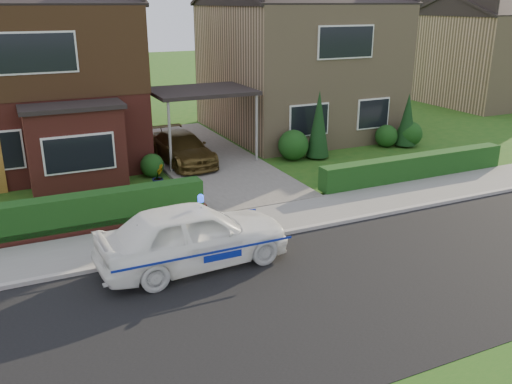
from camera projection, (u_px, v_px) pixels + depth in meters
ground at (369, 281)px, 12.11m from camera, size 120.00×120.00×0.00m
road at (369, 281)px, 12.11m from camera, size 60.00×6.00×0.02m
kerb at (302, 230)px, 14.70m from camera, size 60.00×0.16×0.12m
sidewalk at (284, 217)px, 15.60m from camera, size 60.00×2.00×0.10m
driveway at (203, 158)px, 21.50m from camera, size 3.80×12.00×0.12m
house_left at (29, 61)px, 20.43m from camera, size 7.50×9.53×7.25m
house_right at (296, 53)px, 25.18m from camera, size 7.50×8.06×7.25m
carport_link at (201, 92)px, 20.60m from camera, size 3.80×3.00×2.77m
dwarf_wall at (68, 232)px, 14.27m from camera, size 7.70×0.25×0.36m
hedge_left at (68, 236)px, 14.46m from camera, size 7.50×0.55×0.90m
hedge_right at (413, 180)px, 19.00m from camera, size 7.50×0.55×0.80m
shrub_left_mid at (107, 166)px, 18.25m from camera, size 1.32×1.32×1.32m
shrub_left_near at (152, 165)px, 19.23m from camera, size 0.84×0.84×0.84m
shrub_right_near at (293, 145)px, 21.23m from camera, size 1.20×1.20×1.20m
shrub_right_mid at (386, 136)px, 23.19m from camera, size 0.96×0.96×0.96m
shrub_right_far at (410, 134)px, 23.31m from camera, size 1.08×1.08×1.08m
conifer_a at (319, 126)px, 21.23m from camera, size 0.90×0.90×2.60m
conifer_b at (407, 121)px, 23.05m from camera, size 0.90×0.90×2.20m
neighbour_right at (484, 60)px, 32.91m from camera, size 6.50×7.00×5.20m
police_car at (193, 235)px, 12.60m from camera, size 4.14×4.60×1.70m
driveway_car at (182, 148)px, 20.42m from camera, size 1.87×4.02×1.14m
potted_plant_a at (119, 177)px, 18.23m from camera, size 0.40×0.30×0.68m
potted_plant_b at (158, 177)px, 17.92m from camera, size 0.59×0.57×0.83m
potted_plant_c at (180, 199)px, 16.13m from camera, size 0.43×0.43×0.70m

